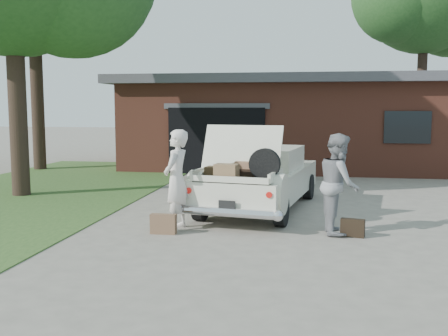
# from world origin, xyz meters

# --- Properties ---
(ground) EXTENTS (90.00, 90.00, 0.00)m
(ground) POSITION_xyz_m (0.00, 0.00, 0.00)
(ground) COLOR gray
(ground) RESTS_ON ground
(grass_strip) EXTENTS (6.00, 16.00, 0.02)m
(grass_strip) POSITION_xyz_m (-5.50, 3.00, 0.01)
(grass_strip) COLOR #2D4C1E
(grass_strip) RESTS_ON ground
(house) EXTENTS (12.80, 7.80, 3.30)m
(house) POSITION_xyz_m (0.98, 11.47, 1.67)
(house) COLOR brown
(house) RESTS_ON ground
(sedan) EXTENTS (2.51, 4.93, 1.88)m
(sedan) POSITION_xyz_m (0.50, 2.37, 0.69)
(sedan) COLOR beige
(sedan) RESTS_ON ground
(woman_left) EXTENTS (0.52, 0.72, 1.83)m
(woman_left) POSITION_xyz_m (-0.81, 0.22, 0.91)
(woman_left) COLOR silver
(woman_left) RESTS_ON ground
(woman_right) EXTENTS (0.75, 0.92, 1.77)m
(woman_right) POSITION_xyz_m (2.08, 0.41, 0.89)
(woman_right) COLOR gray
(woman_right) RESTS_ON ground
(suitcase_left) EXTENTS (0.46, 0.15, 0.35)m
(suitcase_left) POSITION_xyz_m (-0.95, -0.18, 0.18)
(suitcase_left) COLOR brown
(suitcase_left) RESTS_ON ground
(suitcase_right) EXTENTS (0.43, 0.22, 0.31)m
(suitcase_right) POSITION_xyz_m (2.32, 0.16, 0.16)
(suitcase_right) COLOR black
(suitcase_right) RESTS_ON ground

